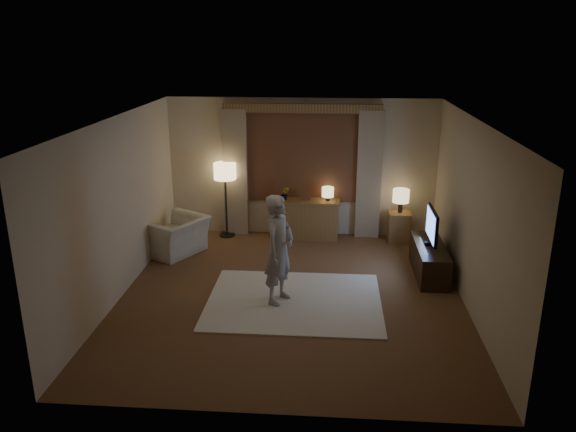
# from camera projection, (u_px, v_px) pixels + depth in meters

# --- Properties ---
(room) EXTENTS (5.04, 5.54, 2.64)m
(room) POSITION_uv_depth(u_px,v_px,m) (294.00, 200.00, 8.39)
(room) COLOR brown
(room) RESTS_ON ground
(rug) EXTENTS (2.50, 2.00, 0.02)m
(rug) POSITION_uv_depth(u_px,v_px,m) (294.00, 301.00, 8.13)
(rug) COLOR #F0E2CA
(rug) RESTS_ON floor
(sideboard) EXTENTS (1.20, 0.40, 0.70)m
(sideboard) POSITION_uv_depth(u_px,v_px,m) (306.00, 220.00, 10.58)
(sideboard) COLOR brown
(sideboard) RESTS_ON floor
(picture_frame) EXTENTS (0.16, 0.02, 0.20)m
(picture_frame) POSITION_uv_depth(u_px,v_px,m) (306.00, 197.00, 10.44)
(picture_frame) COLOR brown
(picture_frame) RESTS_ON sideboard
(plant) EXTENTS (0.17, 0.13, 0.30)m
(plant) POSITION_uv_depth(u_px,v_px,m) (285.00, 194.00, 10.45)
(plant) COLOR #999999
(plant) RESTS_ON sideboard
(table_lamp_sideboard) EXTENTS (0.22, 0.22, 0.30)m
(table_lamp_sideboard) POSITION_uv_depth(u_px,v_px,m) (328.00, 193.00, 10.38)
(table_lamp_sideboard) COLOR black
(table_lamp_sideboard) RESTS_ON sideboard
(floor_lamp) EXTENTS (0.41, 0.41, 1.42)m
(floor_lamp) POSITION_uv_depth(u_px,v_px,m) (225.00, 175.00, 10.43)
(floor_lamp) COLOR black
(floor_lamp) RESTS_ON floor
(armchair) EXTENTS (1.26, 1.30, 0.65)m
(armchair) POSITION_uv_depth(u_px,v_px,m) (175.00, 236.00, 9.82)
(armchair) COLOR beige
(armchair) RESTS_ON floor
(side_table) EXTENTS (0.40, 0.40, 0.56)m
(side_table) POSITION_uv_depth(u_px,v_px,m) (399.00, 227.00, 10.43)
(side_table) COLOR brown
(side_table) RESTS_ON floor
(table_lamp_side) EXTENTS (0.30, 0.30, 0.44)m
(table_lamp_side) POSITION_uv_depth(u_px,v_px,m) (401.00, 196.00, 10.25)
(table_lamp_side) COLOR black
(table_lamp_side) RESTS_ON side_table
(tv_stand) EXTENTS (0.45, 1.40, 0.50)m
(tv_stand) POSITION_uv_depth(u_px,v_px,m) (429.00, 260.00, 8.98)
(tv_stand) COLOR black
(tv_stand) RESTS_ON floor
(tv) EXTENTS (0.20, 0.81, 0.59)m
(tv) POSITION_uv_depth(u_px,v_px,m) (432.00, 226.00, 8.80)
(tv) COLOR black
(tv) RESTS_ON tv_stand
(person) EXTENTS (0.58, 0.68, 1.58)m
(person) POSITION_uv_depth(u_px,v_px,m) (279.00, 249.00, 7.88)
(person) COLOR #AEA8A1
(person) RESTS_ON rug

